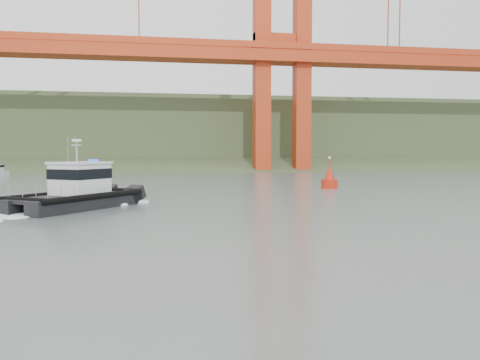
% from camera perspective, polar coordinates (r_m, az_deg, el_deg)
% --- Properties ---
extents(ground, '(400.00, 400.00, 0.00)m').
position_cam_1_polar(ground, '(26.35, 0.91, -5.97)').
color(ground, '#485650').
rests_on(ground, ground).
extents(headlands, '(500.00, 105.36, 27.12)m').
position_cam_1_polar(headlands, '(151.10, -8.74, 4.23)').
color(headlands, '#3B512E').
rests_on(headlands, ground).
extents(patrol_boat, '(9.42, 10.87, 5.17)m').
position_cam_1_polar(patrol_boat, '(40.30, -16.99, -1.08)').
color(patrol_boat, black).
rests_on(patrol_boat, ground).
extents(nav_buoy, '(1.79, 1.79, 3.73)m').
position_cam_1_polar(nav_buoy, '(59.70, 9.52, 0.05)').
color(nav_buoy, red).
rests_on(nav_buoy, ground).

